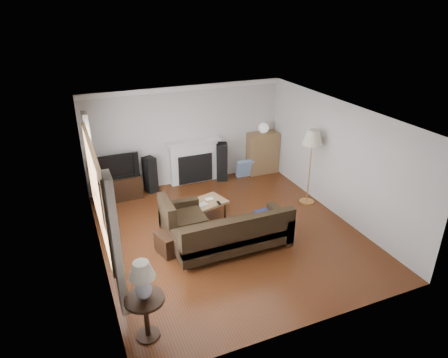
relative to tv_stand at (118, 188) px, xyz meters
name	(u,v)px	position (x,y,z in m)	size (l,w,h in m)	color
room	(230,178)	(1.83, -2.47, 0.97)	(5.10, 5.60, 2.54)	#542812
window	(97,190)	(-0.62, -2.67, 1.27)	(0.12, 2.74, 1.54)	olive
curtain_near	(116,246)	(-0.57, -4.19, 1.12)	(0.10, 0.35, 2.10)	beige
curtain_far	(92,165)	(-0.57, -1.15, 1.12)	(0.10, 0.35, 2.10)	beige
fireplace	(194,161)	(1.98, 0.17, 0.30)	(1.40, 0.26, 1.15)	white
tv_stand	(118,188)	(0.00, 0.00, 0.00)	(1.10, 0.50, 0.55)	black
television	(115,165)	(0.00, 0.00, 0.58)	(1.05, 0.14, 0.60)	black
speaker_left	(150,175)	(0.81, 0.07, 0.17)	(0.25, 0.30, 0.89)	black
speaker_right	(222,162)	(2.69, 0.05, 0.22)	(0.28, 0.33, 0.99)	black
bookshelf	(263,153)	(3.89, 0.05, 0.29)	(0.82, 0.39, 1.12)	olive
globe_lamp	(264,128)	(3.89, 0.05, 0.99)	(0.28, 0.28, 0.28)	white
sectional_sofa	(232,231)	(1.66, -2.98, 0.11)	(2.41, 1.76, 0.78)	black
coffee_table	(202,212)	(1.48, -1.75, -0.07)	(1.07, 0.58, 0.42)	#9B744A
footstool	(171,242)	(0.56, -2.62, -0.08)	(0.47, 0.47, 0.40)	black
floor_lamp	(310,168)	(4.04, -1.93, 0.61)	(0.46, 0.46, 1.78)	#CC8F47
side_table	(146,317)	(-0.32, -4.51, 0.07)	(0.55, 0.55, 0.69)	black
table_lamp	(143,281)	(-0.32, -4.51, 0.71)	(0.36, 0.36, 0.58)	silver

